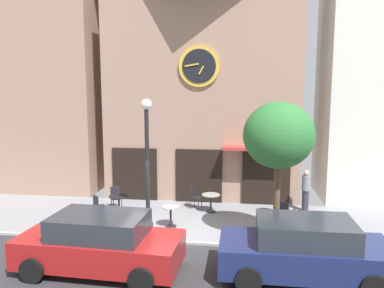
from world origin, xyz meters
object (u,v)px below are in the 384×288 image
Objects in this scene: cafe_table_rightmost at (119,201)px; cafe_table_leftmost at (171,213)px; cafe_chair_near_tree at (291,219)px; pedestrian_grey at (306,190)px; cafe_table_near_door at (211,199)px; street_tree at (279,136)px; cafe_chair_facing_wall at (98,205)px; street_lamp at (147,166)px; cafe_chair_facing_street at (116,196)px; cafe_chair_outer at (282,212)px; cafe_chair_curbside at (194,195)px; parked_car_navy at (304,250)px; cafe_table_center at (265,218)px; parked_car_red at (100,243)px.

cafe_table_leftmost reaches higher than cafe_table_rightmost.
pedestrian_grey is (0.88, 2.56, 0.33)m from cafe_chair_near_tree.
pedestrian_grey is at bearing 9.05° from cafe_table_near_door.
street_tree is 7.17m from cafe_chair_facing_wall.
street_tree is 6.19× the size of cafe_table_near_door.
cafe_chair_near_tree is (6.37, -1.19, -0.01)m from cafe_table_rightmost.
cafe_table_rightmost is 6.48m from cafe_chair_near_tree.
street_lamp is 3.62m from cafe_chair_facing_street.
cafe_chair_near_tree is at bearing -70.85° from cafe_chair_outer.
cafe_table_leftmost is at bearing 178.18° from cafe_chair_near_tree.
cafe_chair_facing_street is 7.66m from pedestrian_grey.
cafe_chair_curbside is at bearing 148.98° from cafe_table_near_door.
street_tree reaches higher than parked_car_navy.
cafe_table_center is at bearing -11.48° from cafe_table_rightmost.
cafe_table_center is (3.27, -0.06, -0.00)m from cafe_table_leftmost.
street_lamp is at bearing -51.35° from cafe_chair_facing_street.
parked_car_navy reaches higher than cafe_chair_facing_street.
cafe_chair_near_tree reaches higher than cafe_table_near_door.
cafe_chair_facing_street is 1.00× the size of cafe_chair_curbside.
cafe_chair_facing_street is 1.00× the size of cafe_chair_facing_wall.
pedestrian_grey is at bearing 4.78° from cafe_chair_facing_street.
street_lamp is 5.02× the size of cafe_chair_near_tree.
street_lamp is 4.35m from street_tree.
cafe_chair_facing_street reaches higher than cafe_table_leftmost.
street_lamp is 3.63m from cafe_table_near_door.
street_tree is at bearing -113.48° from pedestrian_grey.
street_tree is 5.97× the size of cafe_table_leftmost.
parked_car_navy reaches higher than cafe_chair_near_tree.
cafe_chair_facing_street is at bearing 156.34° from street_tree.
cafe_chair_facing_street is at bearing -171.66° from cafe_chair_curbside.
pedestrian_grey is (7.87, 1.93, 0.33)m from cafe_chair_facing_wall.
cafe_chair_facing_street is 8.34m from parked_car_navy.
cafe_chair_facing_wall is (-6.41, 1.42, -2.87)m from street_tree.
cafe_chair_near_tree is at bearing 88.82° from parked_car_navy.
street_lamp is 5.02× the size of cafe_chair_facing_street.
street_lamp is 2.02m from cafe_table_leftmost.
cafe_table_leftmost is 2.90m from cafe_chair_facing_wall.
street_tree is 4.44m from pedestrian_grey.
cafe_table_leftmost is 0.45× the size of pedestrian_grey.
parked_car_navy is at bearing -99.52° from pedestrian_grey.
cafe_table_near_door is 3.80m from pedestrian_grey.
cafe_table_leftmost is at bearing -10.06° from cafe_chair_facing_wall.
pedestrian_grey reaches higher than cafe_chair_facing_wall.
street_lamp is at bearing -171.22° from cafe_table_center.
street_lamp is 5.02× the size of cafe_chair_facing_wall.
cafe_table_rightmost is 0.45× the size of pedestrian_grey.
street_tree is 5.22m from cafe_chair_curbside.
street_lamp is 2.93m from cafe_table_rightmost.
cafe_table_leftmost is 2.24m from cafe_table_near_door.
cafe_table_near_door is 5.88m from parked_car_red.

